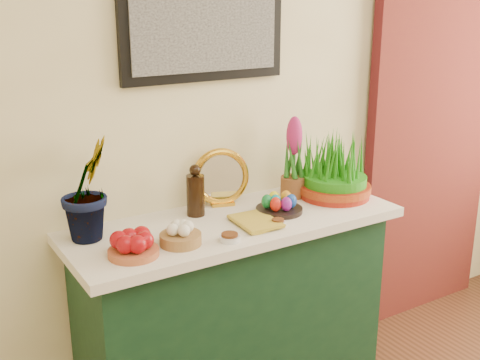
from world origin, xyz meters
name	(u,v)px	position (x,y,z in m)	size (l,w,h in m)	color
sideboard	(234,318)	(-0.13, 2.00, 0.42)	(1.30, 0.45, 0.85)	#14371D
tablecloth	(234,223)	(-0.13, 2.00, 0.87)	(1.40, 0.55, 0.04)	white
hyacinth_green	(86,173)	(-0.70, 2.12, 1.15)	(0.26, 0.22, 0.52)	#256F1E
apple_bowl	(133,246)	(-0.62, 1.88, 0.93)	(0.22, 0.22, 0.09)	#AD5632
garlic_basket	(180,235)	(-0.44, 1.88, 0.93)	(0.20, 0.20, 0.09)	olive
vinegar_cruet	(195,193)	(-0.24, 2.12, 0.99)	(0.08, 0.08, 0.22)	black
mirror	(221,178)	(-0.09, 2.18, 1.01)	(0.26, 0.13, 0.25)	gold
book	(238,224)	(-0.17, 1.91, 0.90)	(0.14, 0.21, 0.03)	gold
spice_dish_left	(230,238)	(-0.27, 1.81, 0.90)	(0.08, 0.08, 0.03)	silver
spice_dish_right	(278,222)	(-0.02, 1.85, 0.90)	(0.06, 0.06, 0.03)	silver
egg_plate	(279,205)	(0.07, 1.97, 0.92)	(0.26, 0.26, 0.08)	black
hyacinth_pink	(294,161)	(0.25, 2.11, 1.06)	(0.11, 0.11, 0.37)	brown
wheatgrass_sabzeh	(335,172)	(0.41, 2.00, 1.01)	(0.33, 0.33, 0.27)	maroon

